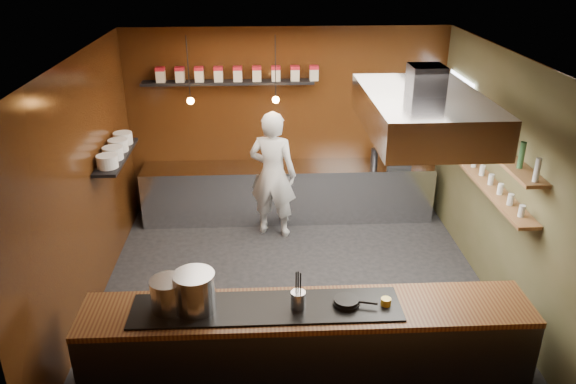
{
  "coord_description": "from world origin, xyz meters",
  "views": [
    {
      "loc": [
        -0.42,
        -6.08,
        4.17
      ],
      "look_at": [
        -0.09,
        0.4,
        1.25
      ],
      "focal_mm": 35.0,
      "sensor_mm": 36.0,
      "label": 1
    }
  ],
  "objects": [
    {
      "name": "storage_tins",
      "position": [
        -0.75,
        2.36,
        2.33
      ],
      "size": [
        2.43,
        0.13,
        0.22
      ],
      "color": "beige",
      "rests_on": "tin_shelf"
    },
    {
      "name": "pass_counter",
      "position": [
        -0.0,
        -1.6,
        0.47
      ],
      "size": [
        4.4,
        0.72,
        0.94
      ],
      "color": "#38383D",
      "rests_on": "floor"
    },
    {
      "name": "extractor_hood",
      "position": [
        1.3,
        -0.4,
        2.51
      ],
      "size": [
        1.2,
        2.0,
        0.72
      ],
      "color": "#38383D",
      "rests_on": "ceiling"
    },
    {
      "name": "espresso_machine",
      "position": [
        1.77,
        2.15,
        1.09
      ],
      "size": [
        0.44,
        0.43,
        0.38
      ],
      "primitive_type": "cube",
      "rotation": [
        0.0,
        0.0,
        -0.22
      ],
      "color": "black",
      "rests_on": "prep_counter"
    },
    {
      "name": "chef",
      "position": [
        -0.25,
        1.65,
        0.98
      ],
      "size": [
        0.82,
        0.66,
        1.95
      ],
      "primitive_type": "imported",
      "rotation": [
        0.0,
        0.0,
        2.84
      ],
      "color": "white",
      "rests_on": "floor"
    },
    {
      "name": "utensil_crock",
      "position": [
        -0.1,
        -1.64,
        1.03
      ],
      "size": [
        0.18,
        0.18,
        0.18
      ],
      "primitive_type": "cylinder",
      "rotation": [
        0.0,
        0.0,
        0.33
      ],
      "color": "#B8BBC0",
      "rests_on": "pass_counter"
    },
    {
      "name": "ceiling",
      "position": [
        0.0,
        0.0,
        3.0
      ],
      "size": [
        5.0,
        5.0,
        0.0
      ],
      "primitive_type": "plane",
      "rotation": [
        3.14,
        0.0,
        0.0
      ],
      "color": "silver",
      "rests_on": "back_wall"
    },
    {
      "name": "bottle_shelf_upper",
      "position": [
        2.34,
        0.3,
        1.92
      ],
      "size": [
        0.26,
        2.8,
        0.04
      ],
      "primitive_type": "cube",
      "color": "brown",
      "rests_on": "right_wall"
    },
    {
      "name": "tin_shelf",
      "position": [
        -0.9,
        2.36,
        2.2
      ],
      "size": [
        2.6,
        0.26,
        0.04
      ],
      "primitive_type": "cube",
      "color": "black",
      "rests_on": "back_wall"
    },
    {
      "name": "stockpot_large",
      "position": [
        -1.07,
        -1.59,
        1.13
      ],
      "size": [
        0.41,
        0.41,
        0.39
      ],
      "primitive_type": "cylinder",
      "rotation": [
        0.0,
        0.0,
        0.03
      ],
      "color": "#B1B4B8",
      "rests_on": "pass_counter"
    },
    {
      "name": "right_wall",
      "position": [
        2.5,
        0.0,
        1.5
      ],
      "size": [
        0.0,
        5.0,
        5.0
      ],
      "primitive_type": "plane",
      "rotation": [
        1.57,
        0.0,
        -1.57
      ],
      "color": "#4A4B2A",
      "rests_on": "ground"
    },
    {
      "name": "left_wall",
      "position": [
        -2.5,
        0.0,
        1.5
      ],
      "size": [
        0.0,
        5.0,
        5.0
      ],
      "primitive_type": "plane",
      "rotation": [
        1.57,
        0.0,
        1.57
      ],
      "color": "#37150A",
      "rests_on": "ground"
    },
    {
      "name": "window_pane",
      "position": [
        2.45,
        1.7,
        1.9
      ],
      "size": [
        0.0,
        1.0,
        1.0
      ],
      "primitive_type": "plane",
      "rotation": [
        1.57,
        0.0,
        -1.57
      ],
      "color": "white",
      "rests_on": "right_wall"
    },
    {
      "name": "plate_stacks",
      "position": [
        -2.34,
        1.0,
        1.65
      ],
      "size": [
        0.26,
        1.16,
        0.16
      ],
      "color": "white",
      "rests_on": "plate_shelf"
    },
    {
      "name": "pendant_right",
      "position": [
        -0.2,
        1.7,
        2.15
      ],
      "size": [
        0.1,
        0.1,
        0.95
      ],
      "color": "black",
      "rests_on": "ceiling"
    },
    {
      "name": "wine_glasses",
      "position": [
        2.34,
        0.3,
        1.53
      ],
      "size": [
        0.07,
        2.37,
        0.13
      ],
      "color": "silver",
      "rests_on": "bottle_shelf_lower"
    },
    {
      "name": "prep_counter",
      "position": [
        0.0,
        2.17,
        0.45
      ],
      "size": [
        4.6,
        0.65,
        0.9
      ],
      "primitive_type": "cube",
      "color": "silver",
      "rests_on": "floor"
    },
    {
      "name": "plate_shelf",
      "position": [
        -2.34,
        1.0,
        1.55
      ],
      "size": [
        0.3,
        1.4,
        0.04
      ],
      "primitive_type": "cube",
      "color": "black",
      "rests_on": "left_wall"
    },
    {
      "name": "frying_pan",
      "position": [
        0.38,
        -1.6,
        0.97
      ],
      "size": [
        0.43,
        0.26,
        0.07
      ],
      "color": "black",
      "rests_on": "pass_counter"
    },
    {
      "name": "back_wall",
      "position": [
        0.0,
        2.5,
        1.5
      ],
      "size": [
        5.0,
        0.0,
        5.0
      ],
      "primitive_type": "plane",
      "rotation": [
        1.57,
        0.0,
        0.0
      ],
      "color": "#37150A",
      "rests_on": "ground"
    },
    {
      "name": "bottles",
      "position": [
        2.34,
        0.3,
        2.06
      ],
      "size": [
        0.06,
        2.66,
        0.24
      ],
      "color": "silver",
      "rests_on": "bottle_shelf_upper"
    },
    {
      "name": "butter_jar",
      "position": [
        0.76,
        -1.62,
        0.97
      ],
      "size": [
        0.13,
        0.13,
        0.09
      ],
      "primitive_type": "cylinder",
      "rotation": [
        0.0,
        0.0,
        -0.3
      ],
      "color": "yellow",
      "rests_on": "pass_counter"
    },
    {
      "name": "pendant_left",
      "position": [
        -1.4,
        1.7,
        2.15
      ],
      "size": [
        0.1,
        0.1,
        0.95
      ],
      "color": "black",
      "rests_on": "ceiling"
    },
    {
      "name": "bottle_shelf_lower",
      "position": [
        2.34,
        0.3,
        1.45
      ],
      "size": [
        0.26,
        2.8,
        0.04
      ],
      "primitive_type": "cube",
      "color": "brown",
      "rests_on": "right_wall"
    },
    {
      "name": "stockpot_small",
      "position": [
        -1.33,
        -1.57,
        1.1
      ],
      "size": [
        0.34,
        0.34,
        0.32
      ],
      "primitive_type": "cylinder",
      "rotation": [
        0.0,
        0.0,
        0.01
      ],
      "color": "#B7BABF",
      "rests_on": "pass_counter"
    },
    {
      "name": "floor",
      "position": [
        0.0,
        0.0,
        0.0
      ],
      "size": [
        5.0,
        5.0,
        0.0
      ],
      "primitive_type": "plane",
      "color": "black",
      "rests_on": "ground"
    }
  ]
}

